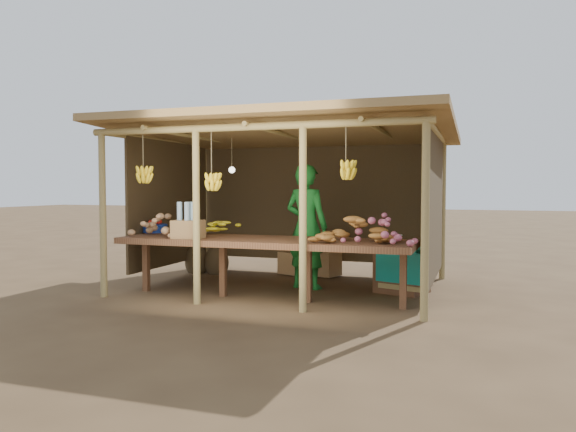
% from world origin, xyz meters
% --- Properties ---
extents(ground, '(60.00, 60.00, 0.00)m').
position_xyz_m(ground, '(0.00, 0.00, 0.00)').
color(ground, brown).
rests_on(ground, ground).
extents(stall_structure, '(4.70, 3.50, 2.43)m').
position_xyz_m(stall_structure, '(-0.02, -0.09, 1.91)').
color(stall_structure, '#A48E54').
rests_on(stall_structure, ground).
extents(counter, '(3.90, 1.05, 0.80)m').
position_xyz_m(counter, '(0.00, -0.95, 0.74)').
color(counter, brown).
rests_on(counter, ground).
extents(potato_heap, '(1.04, 0.83, 0.36)m').
position_xyz_m(potato_heap, '(-1.43, -1.13, 0.98)').
color(potato_heap, '#A07853').
rests_on(potato_heap, counter).
extents(sweet_potato_heap, '(1.01, 0.68, 0.36)m').
position_xyz_m(sweet_potato_heap, '(1.23, -1.03, 0.98)').
color(sweet_potato_heap, '#9F6629').
rests_on(sweet_potato_heap, counter).
extents(onion_heap, '(0.96, 0.71, 0.36)m').
position_xyz_m(onion_heap, '(1.54, -1.19, 0.98)').
color(onion_heap, '#AF556B').
rests_on(onion_heap, counter).
extents(banana_pile, '(0.60, 0.40, 0.35)m').
position_xyz_m(banana_pile, '(-0.81, -0.51, 0.97)').
color(banana_pile, yellow).
rests_on(banana_pile, counter).
extents(tomato_basin, '(0.36, 0.36, 0.19)m').
position_xyz_m(tomato_basin, '(-1.90, -0.55, 0.88)').
color(tomato_basin, navy).
rests_on(tomato_basin, counter).
extents(bottle_box, '(0.42, 0.35, 0.48)m').
position_xyz_m(bottle_box, '(-0.96, -1.24, 0.98)').
color(bottle_box, '#9E7447').
rests_on(bottle_box, counter).
extents(vendor, '(0.74, 0.57, 1.81)m').
position_xyz_m(vendor, '(0.28, -0.00, 0.90)').
color(vendor, '#186C24').
rests_on(vendor, ground).
extents(tarp_crate, '(0.85, 0.79, 0.83)m').
position_xyz_m(tarp_crate, '(1.64, 0.11, 0.34)').
color(tarp_crate, brown).
rests_on(tarp_crate, ground).
extents(carton_stack, '(1.07, 0.51, 0.74)m').
position_xyz_m(carton_stack, '(0.08, 1.11, 0.33)').
color(carton_stack, '#9E7447').
rests_on(carton_stack, ground).
extents(burlap_sacks, '(0.79, 0.41, 0.56)m').
position_xyz_m(burlap_sacks, '(-1.75, 0.80, 0.24)').
color(burlap_sacks, '#4D3B23').
rests_on(burlap_sacks, ground).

